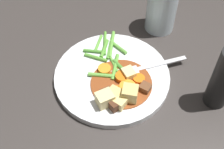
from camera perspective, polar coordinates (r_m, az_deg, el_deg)
ground_plane at (r=0.68m, az=-0.00°, el=-0.82°), size 3.00×3.00×0.00m
dinner_plate at (r=0.67m, az=-0.00°, el=-0.41°), size 0.25×0.25×0.02m
stew_sauce at (r=0.65m, az=1.42°, el=-1.85°), size 0.13×0.13×0.00m
carrot_slice_0 at (r=0.64m, az=3.00°, el=-2.40°), size 0.04×0.04×0.01m
carrot_slice_1 at (r=0.65m, az=5.01°, el=-0.85°), size 0.04×0.04×0.01m
carrot_slice_2 at (r=0.63m, az=1.26°, el=-3.15°), size 0.04×0.04×0.01m
carrot_slice_3 at (r=0.65m, az=1.86°, el=-0.53°), size 0.03×0.03×0.01m
carrot_slice_4 at (r=0.67m, az=-1.42°, el=0.97°), size 0.04×0.04×0.01m
potato_chunk_0 at (r=0.62m, az=0.41°, el=-3.69°), size 0.03×0.03×0.02m
potato_chunk_1 at (r=0.65m, az=3.08°, el=0.14°), size 0.03×0.03×0.02m
potato_chunk_2 at (r=0.61m, az=-1.34°, el=-4.55°), size 0.03×0.04×0.03m
potato_chunk_3 at (r=0.61m, az=1.50°, el=-5.00°), size 0.03×0.03×0.02m
potato_chunk_4 at (r=0.62m, az=3.35°, el=-3.59°), size 0.04×0.04×0.03m
meat_chunk_0 at (r=0.61m, az=0.46°, el=-5.70°), size 0.02×0.02×0.02m
meat_chunk_1 at (r=0.64m, az=6.16°, el=-2.47°), size 0.03×0.03×0.02m
meat_chunk_2 at (r=0.62m, az=-1.03°, el=-3.55°), size 0.02×0.03×0.02m
green_bean_0 at (r=0.68m, az=0.22°, el=2.12°), size 0.05×0.02×0.01m
green_bean_1 at (r=0.72m, az=-0.35°, el=5.14°), size 0.06×0.06×0.01m
green_bean_2 at (r=0.72m, az=-2.55°, el=5.82°), size 0.04×0.05×0.01m
green_bean_3 at (r=0.71m, az=-3.27°, el=4.32°), size 0.04×0.04×0.01m
green_bean_4 at (r=0.67m, az=1.80°, el=1.15°), size 0.05×0.01×0.01m
green_bean_5 at (r=0.71m, az=1.18°, el=5.08°), size 0.05×0.01×0.01m
green_bean_6 at (r=0.66m, az=-1.45°, el=-0.19°), size 0.06×0.06×0.01m
green_bean_7 at (r=0.72m, az=-0.06°, el=5.64°), size 0.06×0.06×0.01m
green_bean_8 at (r=0.71m, az=-1.46°, el=4.80°), size 0.04×0.05×0.01m
green_bean_9 at (r=0.69m, az=-2.92°, el=3.23°), size 0.05×0.03×0.01m
green_bean_10 at (r=0.67m, az=0.57°, el=1.40°), size 0.05×0.06×0.01m
green_bean_11 at (r=0.72m, az=-1.33°, el=5.84°), size 0.06×0.05×0.01m
fork at (r=0.68m, az=6.49°, el=1.38°), size 0.08×0.17×0.00m
water_glass at (r=0.76m, az=9.14°, el=11.81°), size 0.07×0.07×0.11m
pepper_mill at (r=0.62m, az=19.97°, el=-0.79°), size 0.05×0.05×0.14m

